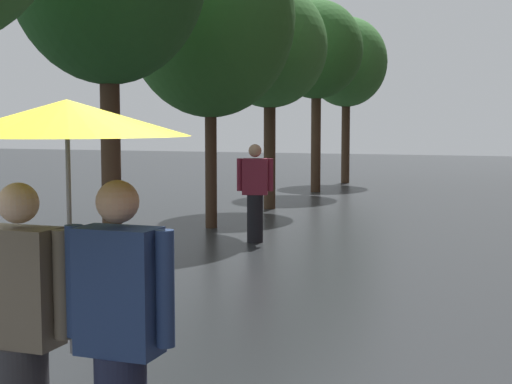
{
  "coord_description": "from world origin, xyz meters",
  "views": [
    {
      "loc": [
        2.23,
        -3.41,
        1.98
      ],
      "look_at": [
        0.04,
        2.8,
        1.35
      ],
      "focal_mm": 53.39,
      "sensor_mm": 36.0,
      "label": 1
    }
  ],
  "objects_px": {
    "pedestrian_walking_midground": "(255,193)",
    "street_tree_4": "(317,50)",
    "street_tree_2": "(210,18)",
    "couple_under_umbrella": "(69,229)",
    "street_tree_5": "(346,63)",
    "street_tree_3": "(270,47)"
  },
  "relations": [
    {
      "from": "pedestrian_walking_midground",
      "to": "street_tree_4",
      "type": "bearing_deg",
      "value": 98.56
    },
    {
      "from": "street_tree_5",
      "to": "couple_under_umbrella",
      "type": "distance_m",
      "value": 20.53
    },
    {
      "from": "street_tree_4",
      "to": "street_tree_5",
      "type": "distance_m",
      "value": 3.24
    },
    {
      "from": "street_tree_2",
      "to": "street_tree_4",
      "type": "bearing_deg",
      "value": 89.95
    },
    {
      "from": "street_tree_3",
      "to": "pedestrian_walking_midground",
      "type": "relative_size",
      "value": 3.11
    },
    {
      "from": "street_tree_2",
      "to": "street_tree_4",
      "type": "distance_m",
      "value": 7.36
    },
    {
      "from": "street_tree_2",
      "to": "street_tree_5",
      "type": "distance_m",
      "value": 10.6
    },
    {
      "from": "couple_under_umbrella",
      "to": "street_tree_5",
      "type": "bearing_deg",
      "value": 98.88
    },
    {
      "from": "pedestrian_walking_midground",
      "to": "couple_under_umbrella",
      "type": "bearing_deg",
      "value": -76.76
    },
    {
      "from": "street_tree_5",
      "to": "street_tree_3",
      "type": "bearing_deg",
      "value": -90.37
    },
    {
      "from": "street_tree_5",
      "to": "couple_under_umbrella",
      "type": "height_order",
      "value": "street_tree_5"
    },
    {
      "from": "pedestrian_walking_midground",
      "to": "street_tree_3",
      "type": "bearing_deg",
      "value": 105.53
    },
    {
      "from": "street_tree_3",
      "to": "street_tree_5",
      "type": "distance_m",
      "value": 7.38
    },
    {
      "from": "street_tree_4",
      "to": "pedestrian_walking_midground",
      "type": "xyz_separation_m",
      "value": [
        1.3,
        -8.65,
        -3.03
      ]
    },
    {
      "from": "street_tree_3",
      "to": "street_tree_5",
      "type": "xyz_separation_m",
      "value": [
        0.05,
        7.38,
        0.17
      ]
    },
    {
      "from": "street_tree_2",
      "to": "couple_under_umbrella",
      "type": "bearing_deg",
      "value": -71.2
    },
    {
      "from": "street_tree_2",
      "to": "couple_under_umbrella",
      "type": "relative_size",
      "value": 2.69
    },
    {
      "from": "street_tree_5",
      "to": "couple_under_umbrella",
      "type": "xyz_separation_m",
      "value": [
        3.15,
        -20.15,
        -2.3
      ]
    },
    {
      "from": "street_tree_2",
      "to": "street_tree_3",
      "type": "relative_size",
      "value": 1.13
    },
    {
      "from": "street_tree_2",
      "to": "pedestrian_walking_midground",
      "type": "height_order",
      "value": "street_tree_2"
    },
    {
      "from": "street_tree_2",
      "to": "street_tree_4",
      "type": "height_order",
      "value": "street_tree_2"
    },
    {
      "from": "street_tree_4",
      "to": "pedestrian_walking_midground",
      "type": "bearing_deg",
      "value": -81.44
    }
  ]
}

